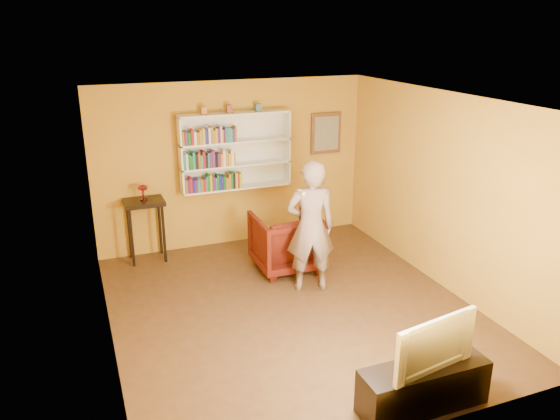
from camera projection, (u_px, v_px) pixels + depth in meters
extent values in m
cube|color=#452B16|center=(291.00, 312.00, 7.17)|extent=(5.30, 5.80, 0.12)
cube|color=#C08823|center=(233.00, 164.00, 8.93)|extent=(5.30, 0.04, 2.70)
cube|color=#C08823|center=(409.00, 305.00, 4.49)|extent=(5.30, 0.04, 2.70)
cube|color=#C08823|center=(99.00, 236.00, 5.93)|extent=(0.04, 5.80, 2.70)
cube|color=#C08823|center=(444.00, 191.00, 7.49)|extent=(0.04, 5.80, 2.70)
cube|color=silver|center=(293.00, 98.00, 6.26)|extent=(5.30, 5.80, 0.06)
cube|color=white|center=(233.00, 149.00, 8.81)|extent=(1.80, 0.03, 1.20)
cube|color=white|center=(180.00, 156.00, 8.39)|extent=(0.03, 0.28, 1.20)
cube|color=white|center=(287.00, 147.00, 9.00)|extent=(0.03, 0.28, 1.20)
cube|color=white|center=(236.00, 187.00, 8.89)|extent=(1.80, 0.28, 0.03)
cube|color=white|center=(236.00, 165.00, 8.77)|extent=(1.80, 0.28, 0.03)
cube|color=white|center=(235.00, 141.00, 8.65)|extent=(1.80, 0.28, 0.03)
cube|color=white|center=(234.00, 113.00, 8.50)|extent=(1.80, 0.28, 0.03)
cube|color=#996C1B|center=(185.00, 186.00, 8.53)|extent=(0.03, 0.17, 0.21)
cube|color=#5D2164|center=(188.00, 186.00, 8.53)|extent=(0.03, 0.15, 0.22)
cube|color=maroon|center=(190.00, 185.00, 8.55)|extent=(0.04, 0.17, 0.24)
cube|color=#202296|center=(193.00, 186.00, 8.57)|extent=(0.03, 0.18, 0.21)
cube|color=#5D2164|center=(195.00, 185.00, 8.59)|extent=(0.04, 0.19, 0.20)
cube|color=teal|center=(198.00, 185.00, 8.60)|extent=(0.04, 0.18, 0.21)
cube|color=#996C1B|center=(201.00, 185.00, 8.62)|extent=(0.03, 0.19, 0.20)
cube|color=maroon|center=(204.00, 185.00, 8.62)|extent=(0.04, 0.15, 0.21)
cube|color=teal|center=(206.00, 183.00, 8.63)|extent=(0.02, 0.17, 0.23)
cube|color=#176921|center=(208.00, 183.00, 8.63)|extent=(0.03, 0.15, 0.26)
cube|color=gold|center=(210.00, 182.00, 8.65)|extent=(0.03, 0.17, 0.26)
cube|color=#5D2164|center=(213.00, 183.00, 8.67)|extent=(0.04, 0.17, 0.23)
cube|color=teal|center=(215.00, 183.00, 8.69)|extent=(0.02, 0.16, 0.20)
cube|color=#176921|center=(217.00, 182.00, 8.69)|extent=(0.03, 0.15, 0.25)
cube|color=#202296|center=(219.00, 182.00, 8.71)|extent=(0.03, 0.16, 0.23)
cube|color=#202296|center=(222.00, 182.00, 8.73)|extent=(0.03, 0.17, 0.21)
cube|color=#176921|center=(224.00, 182.00, 8.74)|extent=(0.03, 0.17, 0.22)
cube|color=#996C1B|center=(226.00, 182.00, 8.76)|extent=(0.04, 0.18, 0.20)
cube|color=#996C1B|center=(229.00, 181.00, 8.75)|extent=(0.04, 0.15, 0.25)
cube|color=#176921|center=(231.00, 180.00, 8.77)|extent=(0.03, 0.17, 0.27)
cube|color=black|center=(233.00, 180.00, 8.78)|extent=(0.03, 0.15, 0.25)
cube|color=gold|center=(235.00, 180.00, 8.79)|extent=(0.04, 0.16, 0.25)
cube|color=maroon|center=(237.00, 180.00, 8.81)|extent=(0.02, 0.17, 0.24)
cube|color=gold|center=(240.00, 180.00, 8.82)|extent=(0.04, 0.15, 0.24)
cube|color=teal|center=(184.00, 162.00, 8.39)|extent=(0.03, 0.17, 0.24)
cube|color=white|center=(186.00, 161.00, 8.40)|extent=(0.03, 0.15, 0.25)
cube|color=#176921|center=(189.00, 161.00, 8.43)|extent=(0.03, 0.18, 0.24)
cube|color=#176921|center=(191.00, 162.00, 8.43)|extent=(0.03, 0.15, 0.22)
cube|color=teal|center=(193.00, 160.00, 8.45)|extent=(0.03, 0.19, 0.27)
cube|color=black|center=(196.00, 161.00, 8.45)|extent=(0.04, 0.14, 0.23)
cube|color=#996C1B|center=(198.00, 160.00, 8.47)|extent=(0.03, 0.16, 0.25)
cube|color=teal|center=(201.00, 161.00, 8.50)|extent=(0.03, 0.19, 0.21)
cube|color=maroon|center=(203.00, 159.00, 8.49)|extent=(0.04, 0.17, 0.27)
cube|color=black|center=(206.00, 161.00, 8.52)|extent=(0.03, 0.17, 0.21)
cube|color=teal|center=(208.00, 160.00, 8.51)|extent=(0.02, 0.14, 0.23)
cube|color=#5D2164|center=(210.00, 159.00, 8.53)|extent=(0.03, 0.16, 0.24)
cube|color=#5D2164|center=(212.00, 158.00, 8.55)|extent=(0.04, 0.18, 0.26)
cube|color=black|center=(215.00, 160.00, 8.56)|extent=(0.04, 0.15, 0.21)
cube|color=#5D2164|center=(218.00, 160.00, 8.58)|extent=(0.04, 0.15, 0.21)
cube|color=#C47927|center=(221.00, 160.00, 8.59)|extent=(0.04, 0.14, 0.21)
cube|color=white|center=(223.00, 157.00, 8.61)|extent=(0.04, 0.18, 0.26)
cube|color=#C47927|center=(226.00, 158.00, 8.62)|extent=(0.04, 0.15, 0.24)
cube|color=gold|center=(229.00, 159.00, 8.64)|extent=(0.04, 0.15, 0.20)
cube|color=white|center=(231.00, 157.00, 8.66)|extent=(0.04, 0.18, 0.25)
cube|color=#C47927|center=(234.00, 158.00, 8.67)|extent=(0.03, 0.15, 0.20)
cube|color=#996C1B|center=(183.00, 138.00, 8.26)|extent=(0.03, 0.14, 0.21)
cube|color=#5D2164|center=(185.00, 138.00, 8.29)|extent=(0.04, 0.17, 0.21)
cube|color=#176921|center=(188.00, 138.00, 8.31)|extent=(0.04, 0.18, 0.20)
cube|color=maroon|center=(192.00, 137.00, 8.31)|extent=(0.04, 0.15, 0.24)
cube|color=white|center=(195.00, 138.00, 8.33)|extent=(0.04, 0.14, 0.20)
cube|color=#996C1B|center=(197.00, 138.00, 8.36)|extent=(0.04, 0.17, 0.19)
cube|color=#C47927|center=(200.00, 137.00, 8.37)|extent=(0.04, 0.17, 0.22)
cube|color=gold|center=(203.00, 136.00, 8.37)|extent=(0.04, 0.15, 0.24)
cube|color=#202296|center=(206.00, 136.00, 8.40)|extent=(0.04, 0.17, 0.23)
cube|color=white|center=(208.00, 135.00, 8.41)|extent=(0.04, 0.18, 0.25)
cube|color=#996C1B|center=(211.00, 134.00, 8.43)|extent=(0.03, 0.19, 0.26)
cube|color=#C47927|center=(213.00, 136.00, 8.45)|extent=(0.03, 0.19, 0.20)
cube|color=gold|center=(215.00, 135.00, 8.45)|extent=(0.03, 0.16, 0.23)
cube|color=#5D2164|center=(218.00, 135.00, 8.45)|extent=(0.04, 0.14, 0.24)
cube|color=white|center=(220.00, 134.00, 8.48)|extent=(0.02, 0.19, 0.27)
cube|color=#C47927|center=(222.00, 136.00, 8.49)|extent=(0.02, 0.17, 0.20)
cube|color=#5D2164|center=(224.00, 135.00, 8.51)|extent=(0.02, 0.19, 0.22)
cube|color=teal|center=(225.00, 134.00, 8.50)|extent=(0.02, 0.16, 0.23)
cube|color=teal|center=(228.00, 135.00, 8.51)|extent=(0.03, 0.15, 0.23)
cube|color=teal|center=(230.00, 135.00, 8.53)|extent=(0.04, 0.15, 0.21)
cube|color=#5D2164|center=(233.00, 134.00, 8.55)|extent=(0.04, 0.17, 0.21)
cube|color=#996C1B|center=(235.00, 133.00, 8.56)|extent=(0.03, 0.18, 0.24)
cube|color=#BB7335|center=(204.00, 111.00, 8.31)|extent=(0.08, 0.08, 0.12)
cube|color=brown|center=(229.00, 109.00, 8.45)|extent=(0.09, 0.09, 0.12)
cube|color=#476B76|center=(258.00, 107.00, 8.61)|extent=(0.09, 0.09, 0.12)
cube|color=brown|center=(326.00, 133.00, 9.32)|extent=(0.55, 0.04, 0.70)
cube|color=gray|center=(326.00, 133.00, 9.30)|extent=(0.45, 0.02, 0.58)
cylinder|color=black|center=(132.00, 238.00, 8.23)|extent=(0.04, 0.04, 0.92)
cylinder|color=black|center=(164.00, 234.00, 8.39)|extent=(0.04, 0.04, 0.92)
cylinder|color=black|center=(129.00, 231.00, 8.54)|extent=(0.04, 0.04, 0.92)
cylinder|color=black|center=(160.00, 227.00, 8.70)|extent=(0.04, 0.04, 0.92)
cube|color=black|center=(144.00, 202.00, 8.30)|extent=(0.60, 0.46, 0.07)
cylinder|color=maroon|center=(144.00, 200.00, 8.29)|extent=(0.10, 0.10, 0.02)
cylinder|color=maroon|center=(143.00, 195.00, 8.27)|extent=(0.03, 0.03, 0.13)
ellipsoid|color=maroon|center=(143.00, 188.00, 8.23)|extent=(0.14, 0.14, 0.09)
cylinder|color=#FFE5AE|center=(147.00, 188.00, 8.26)|extent=(0.01, 0.01, 0.10)
cylinder|color=#FFE5AE|center=(146.00, 187.00, 8.29)|extent=(0.01, 0.01, 0.10)
cylinder|color=#FFE5AE|center=(143.00, 187.00, 8.30)|extent=(0.01, 0.01, 0.10)
cylinder|color=#FFE5AE|center=(140.00, 187.00, 8.27)|extent=(0.01, 0.01, 0.10)
cylinder|color=#FFE5AE|center=(138.00, 188.00, 8.23)|extent=(0.01, 0.01, 0.10)
cylinder|color=#FFE5AE|center=(138.00, 189.00, 8.19)|extent=(0.01, 0.01, 0.10)
cylinder|color=#FFE5AE|center=(141.00, 190.00, 8.17)|extent=(0.01, 0.01, 0.10)
cylinder|color=#FFE5AE|center=(144.00, 189.00, 8.17)|extent=(0.01, 0.01, 0.10)
cylinder|color=#FFE5AE|center=(147.00, 189.00, 8.21)|extent=(0.01, 0.01, 0.10)
imported|color=#3F0804|center=(286.00, 241.00, 8.18)|extent=(0.94, 0.96, 0.87)
imported|color=#7E675C|center=(311.00, 227.00, 7.38)|extent=(0.76, 0.59, 1.85)
cube|color=silver|center=(301.00, 192.00, 6.85)|extent=(0.04, 0.15, 0.04)
cube|color=black|center=(423.00, 386.00, 5.25)|extent=(1.29, 0.39, 0.46)
imported|color=black|center=(428.00, 341.00, 5.09)|extent=(0.97, 0.29, 0.55)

